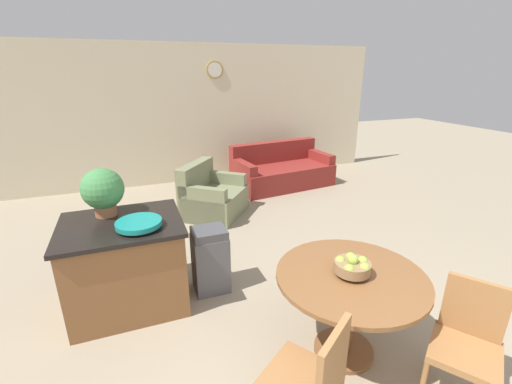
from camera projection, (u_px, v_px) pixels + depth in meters
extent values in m
cube|color=beige|center=(193.00, 115.00, 6.84)|extent=(8.00, 0.06, 2.70)
cylinder|color=tan|center=(215.00, 70.00, 6.68)|extent=(0.34, 0.02, 0.34)
cylinder|color=white|center=(215.00, 70.00, 6.67)|extent=(0.27, 0.01, 0.27)
cylinder|color=brown|center=(343.00, 349.00, 2.84)|extent=(0.48, 0.48, 0.04)
cylinder|color=brown|center=(347.00, 314.00, 2.72)|extent=(0.11, 0.11, 0.67)
cylinder|color=brown|center=(351.00, 277.00, 2.60)|extent=(1.15, 1.15, 0.03)
cylinder|color=#9E6B3D|center=(287.00, 372.00, 2.40)|extent=(0.04, 0.04, 0.41)
cube|color=#9E6B3D|center=(300.00, 379.00, 2.07)|extent=(0.58, 0.58, 0.05)
cube|color=#9E6B3D|center=(333.00, 363.00, 1.89)|extent=(0.34, 0.25, 0.43)
cylinder|color=#9E6B3D|center=(492.00, 373.00, 2.39)|extent=(0.04, 0.04, 0.41)
cylinder|color=#9E6B3D|center=(432.00, 349.00, 2.60)|extent=(0.04, 0.04, 0.41)
cube|color=#9E6B3D|center=(465.00, 353.00, 2.27)|extent=(0.58, 0.58, 0.05)
cube|color=#9E6B3D|center=(475.00, 308.00, 2.34)|extent=(0.25, 0.34, 0.43)
cylinder|color=olive|center=(352.00, 273.00, 2.59)|extent=(0.10, 0.10, 0.03)
cylinder|color=olive|center=(352.00, 267.00, 2.57)|extent=(0.27, 0.27, 0.08)
sphere|color=#99C142|center=(363.00, 261.00, 2.60)|extent=(0.08, 0.08, 0.08)
sphere|color=#99C142|center=(351.00, 257.00, 2.65)|extent=(0.08, 0.08, 0.08)
sphere|color=#99C142|center=(340.00, 261.00, 2.60)|extent=(0.08, 0.08, 0.08)
sphere|color=#99C142|center=(349.00, 270.00, 2.49)|extent=(0.08, 0.08, 0.08)
sphere|color=#99C142|center=(365.00, 268.00, 2.51)|extent=(0.08, 0.08, 0.08)
sphere|color=#99C142|center=(353.00, 260.00, 2.55)|extent=(0.08, 0.08, 0.08)
cube|color=brown|center=(127.00, 266.00, 3.30)|extent=(1.03, 0.84, 0.85)
cube|color=black|center=(121.00, 225.00, 3.15)|extent=(1.09, 0.90, 0.04)
cylinder|color=teal|center=(139.00, 227.00, 3.03)|extent=(0.14, 0.14, 0.02)
cylinder|color=teal|center=(139.00, 223.00, 3.02)|extent=(0.40, 0.40, 0.05)
cylinder|color=#A36642|center=(106.00, 209.00, 3.28)|extent=(0.20, 0.20, 0.12)
sphere|color=#478E4C|center=(103.00, 189.00, 3.21)|extent=(0.39, 0.39, 0.39)
cube|color=#56565B|center=(211.00, 263.00, 3.56)|extent=(0.35, 0.31, 0.62)
cube|color=#49494E|center=(209.00, 233.00, 3.44)|extent=(0.34, 0.30, 0.08)
cube|color=maroon|center=(283.00, 176.00, 6.83)|extent=(2.01, 1.18, 0.42)
cube|color=maroon|center=(274.00, 152.00, 6.99)|extent=(1.92, 0.44, 0.41)
cube|color=maroon|center=(243.00, 177.00, 6.41)|extent=(0.27, 0.89, 0.61)
cube|color=maroon|center=(318.00, 166.00, 7.18)|extent=(0.27, 0.89, 0.61)
cube|color=#7A7F5B|center=(215.00, 203.00, 5.48)|extent=(1.22, 1.24, 0.40)
cube|color=#7A7F5B|center=(196.00, 176.00, 5.43)|extent=(0.73, 0.84, 0.43)
cube|color=#7A7F5B|center=(203.00, 206.00, 5.08)|extent=(0.66, 0.57, 0.59)
cube|color=#7A7F5B|center=(225.00, 189.00, 5.80)|extent=(0.66, 0.57, 0.59)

